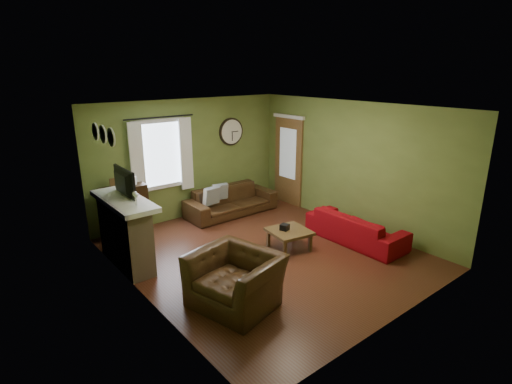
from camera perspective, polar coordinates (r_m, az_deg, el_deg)
floor at (r=7.31m, az=1.37°, el=-8.76°), size 4.60×5.20×0.00m
ceiling at (r=6.60m, az=1.53°, el=11.97°), size 4.60×5.20×0.00m
wall_left at (r=5.71m, az=-16.51°, el=-3.02°), size 0.00×5.20×2.60m
wall_right at (r=8.47m, az=13.45°, el=3.76°), size 0.00×5.20×2.60m
wall_back at (r=8.92m, az=-9.42°, el=4.69°), size 4.60×0.00×2.60m
wall_front at (r=5.25m, az=20.17°, el=-5.19°), size 4.60×0.00×2.60m
fireplace at (r=7.05m, az=-18.16°, el=-5.81°), size 0.40×1.40×1.10m
firebox at (r=7.20m, az=-16.56°, el=-7.31°), size 0.04×0.60×0.55m
mantel at (r=6.86m, az=-18.38°, el=-1.21°), size 0.58×1.60×0.08m
tv at (r=6.94m, az=-18.84°, el=0.81°), size 0.08×0.60×0.35m
tv_screen at (r=6.95m, az=-18.27°, el=1.38°), size 0.02×0.62×0.36m
medallion_left at (r=6.21m, az=-19.99°, el=7.36°), size 0.28×0.28×0.03m
medallion_mid at (r=6.54m, az=-21.02°, el=7.70°), size 0.28×0.28×0.03m
medallion_right at (r=6.87m, az=-21.96°, el=8.01°), size 0.28×0.28×0.03m
window_pane at (r=8.55m, az=-13.51°, el=5.27°), size 1.00×0.02×1.30m
curtain_rod at (r=8.34m, az=-13.58°, el=10.34°), size 0.03×0.03×1.50m
curtain_left at (r=8.26m, az=-16.62°, el=4.25°), size 0.28×0.04×1.55m
curtain_right at (r=8.72m, az=-9.94°, el=5.38°), size 0.28×0.04×1.55m
wall_clock at (r=9.37m, az=-3.51°, el=8.59°), size 0.64×0.06×0.64m
door at (r=9.71m, az=4.64°, el=4.37°), size 0.05×0.90×2.10m
bookshelf at (r=8.27m, az=-18.20°, el=-2.65°), size 0.87×0.37×1.03m
book at (r=8.18m, az=-19.49°, el=0.31°), size 0.20×0.24×0.02m
sofa_brown at (r=9.14m, az=-3.57°, el=-1.26°), size 2.11×0.83×0.62m
pillow_left at (r=9.02m, az=-5.16°, el=0.05°), size 0.37×0.17×0.35m
pillow_right at (r=8.74m, az=-6.36°, el=-0.54°), size 0.40×0.16×0.39m
sofa_red at (r=7.93m, az=14.06°, el=-4.93°), size 0.76×1.95×0.57m
armchair at (r=5.72m, az=-2.97°, el=-12.42°), size 1.28×1.38×0.76m
coffee_table at (r=7.44m, az=4.75°, el=-6.76°), size 0.80×0.80×0.37m
tissue_box at (r=7.36m, az=4.11°, el=-5.21°), size 0.18×0.18×0.11m
wine_glass_a at (r=6.37m, az=-16.71°, el=-1.10°), size 0.07×0.07×0.20m
wine_glass_b at (r=6.41m, az=-16.87°, el=-0.92°), size 0.08×0.08×0.22m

